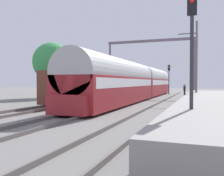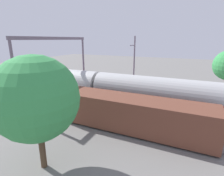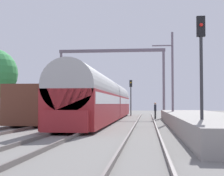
# 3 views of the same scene
# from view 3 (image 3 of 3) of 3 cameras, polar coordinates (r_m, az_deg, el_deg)

# --- Properties ---
(ground) EXTENTS (120.00, 120.00, 0.00)m
(ground) POSITION_cam_3_polar(r_m,az_deg,el_deg) (22.10, -4.84, -6.70)
(ground) COLOR slate
(track_far_west) EXTENTS (1.51, 60.00, 0.16)m
(track_far_west) POSITION_cam_3_polar(r_m,az_deg,el_deg) (23.15, -14.48, -6.25)
(track_far_west) COLOR #665E5B
(track_far_west) RESTS_ON ground
(track_west) EXTENTS (1.52, 60.00, 0.16)m
(track_west) POSITION_cam_3_polar(r_m,az_deg,el_deg) (22.10, -4.84, -6.50)
(track_west) COLOR #665E5B
(track_west) RESTS_ON ground
(track_east) EXTENTS (1.51, 60.00, 0.16)m
(track_east) POSITION_cam_3_polar(r_m,az_deg,el_deg) (21.71, 5.46, -6.56)
(track_east) COLOR #665E5B
(track_east) RESTS_ON ground
(platform) EXTENTS (4.40, 28.00, 0.90)m
(platform) POSITION_cam_3_polar(r_m,az_deg,el_deg) (23.97, 14.70, -5.23)
(platform) COLOR gray
(platform) RESTS_ON ground
(passenger_train) EXTENTS (2.93, 32.85, 3.82)m
(passenger_train) POSITION_cam_3_polar(r_m,az_deg,el_deg) (33.47, -1.14, -1.95)
(passenger_train) COLOR maroon
(passenger_train) RESTS_ON ground
(freight_car) EXTENTS (2.80, 13.00, 2.70)m
(freight_car) POSITION_cam_3_polar(r_m,az_deg,el_deg) (28.88, -10.24, -2.79)
(freight_car) COLOR brown
(freight_car) RESTS_ON ground
(person_crossing) EXTENTS (0.26, 0.41, 1.73)m
(person_crossing) POSITION_cam_3_polar(r_m,az_deg,el_deg) (36.19, 7.16, -3.47)
(person_crossing) COLOR #2F2F2F
(person_crossing) RESTS_ON ground
(railway_signal_near) EXTENTS (0.36, 0.30, 5.40)m
(railway_signal_near) POSITION_cam_3_polar(r_m,az_deg,el_deg) (15.51, 14.53, 4.35)
(railway_signal_near) COLOR #2D2D33
(railway_signal_near) RESTS_ON ground
(railway_signal_far) EXTENTS (0.36, 0.30, 4.69)m
(railway_signal_far) POSITION_cam_3_polar(r_m,az_deg,el_deg) (45.24, 3.13, -0.79)
(railway_signal_far) COLOR #2D2D33
(railway_signal_far) RESTS_ON ground
(catenary_gantry) EXTENTS (12.25, 0.28, 7.86)m
(catenary_gantry) POSITION_cam_3_polar(r_m,az_deg,el_deg) (39.60, -0.07, 3.22)
(catenary_gantry) COLOR slate
(catenary_gantry) RESTS_ON ground
(catenary_pole_east_mid) EXTENTS (1.90, 0.20, 8.00)m
(catenary_pole_east_mid) POSITION_cam_3_polar(r_m,az_deg,el_deg) (31.21, 9.89, 2.14)
(catenary_pole_east_mid) COLOR slate
(catenary_pole_east_mid) RESTS_ON ground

